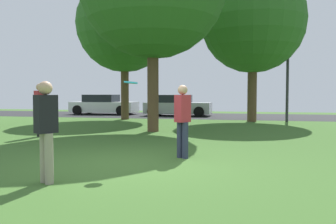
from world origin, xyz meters
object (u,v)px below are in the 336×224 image
(parked_car_white, at_px, (104,105))
(street_lamp_post, at_px, (287,77))
(oak_tree_right, at_px, (124,24))
(maple_tree_near, at_px, (253,21))
(parked_car_silver, at_px, (177,106))
(person_bystander, at_px, (40,107))
(person_catcher, at_px, (183,118))
(person_thrower, at_px, (46,127))
(frisbee_disc, at_px, (131,83))

(parked_car_white, bearing_deg, street_lamp_post, -19.40)
(oak_tree_right, height_order, parked_car_white, oak_tree_right)
(parked_car_white, distance_m, street_lamp_post, 12.53)
(maple_tree_near, xyz_separation_m, parked_car_silver, (-4.66, 3.76, -4.49))
(person_bystander, bearing_deg, person_catcher, -98.34)
(person_thrower, bearing_deg, person_bystander, 65.62)
(oak_tree_right, bearing_deg, parked_car_silver, 59.55)
(oak_tree_right, xyz_separation_m, person_catcher, (5.31, -11.06, -4.34))
(person_bystander, relative_size, frisbee_disc, 4.72)
(person_bystander, distance_m, parked_car_silver, 12.20)
(person_catcher, xyz_separation_m, parked_car_silver, (-3.09, 14.84, -0.27))
(maple_tree_near, height_order, oak_tree_right, oak_tree_right)
(oak_tree_right, distance_m, person_catcher, 13.01)
(maple_tree_near, relative_size, person_bystander, 4.37)
(person_bystander, bearing_deg, parked_car_silver, 8.99)
(person_bystander, height_order, street_lamp_post, street_lamp_post)
(maple_tree_near, relative_size, person_thrower, 4.73)
(oak_tree_right, bearing_deg, person_thrower, -75.40)
(street_lamp_post, bearing_deg, person_bystander, -135.87)
(parked_car_white, bearing_deg, frisbee_disc, -65.38)
(parked_car_silver, bearing_deg, oak_tree_right, -120.45)
(frisbee_disc, bearing_deg, parked_car_silver, 98.14)
(frisbee_disc, distance_m, parked_car_white, 18.34)
(person_bystander, bearing_deg, frisbee_disc, -112.14)
(parked_car_silver, bearing_deg, parked_car_white, 173.98)
(oak_tree_right, relative_size, frisbee_disc, 20.96)
(maple_tree_near, distance_m, parked_car_white, 11.77)
(person_catcher, height_order, street_lamp_post, street_lamp_post)
(person_catcher, relative_size, parked_car_silver, 0.39)
(oak_tree_right, height_order, parked_car_silver, oak_tree_right)
(person_thrower, relative_size, frisbee_disc, 4.37)
(person_thrower, height_order, parked_car_white, person_thrower)
(person_bystander, relative_size, parked_car_silver, 0.42)
(parked_car_white, bearing_deg, person_thrower, -69.72)
(person_thrower, xyz_separation_m, person_bystander, (-3.64, 5.57, 0.09))
(person_catcher, distance_m, parked_car_white, 17.56)
(person_catcher, bearing_deg, oak_tree_right, -121.91)
(maple_tree_near, relative_size, frisbee_disc, 20.67)
(maple_tree_near, distance_m, person_bystander, 11.51)
(person_bystander, xyz_separation_m, street_lamp_post, (8.67, 8.41, 1.26))
(person_bystander, xyz_separation_m, parked_car_white, (-3.05, 12.54, -0.36))
(maple_tree_near, height_order, person_catcher, maple_tree_near)
(person_thrower, bearing_deg, maple_tree_near, 19.03)
(maple_tree_near, bearing_deg, street_lamp_post, 6.41)
(person_bystander, bearing_deg, street_lamp_post, -26.12)
(oak_tree_right, relative_size, person_catcher, 4.82)
(frisbee_disc, xyz_separation_m, street_lamp_post, (4.09, 12.52, 0.59))
(parked_car_silver, xyz_separation_m, street_lamp_post, (6.39, -3.57, 1.63))
(person_catcher, bearing_deg, maple_tree_near, -155.60)
(parked_car_white, xyz_separation_m, street_lamp_post, (11.72, -4.13, 1.62))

